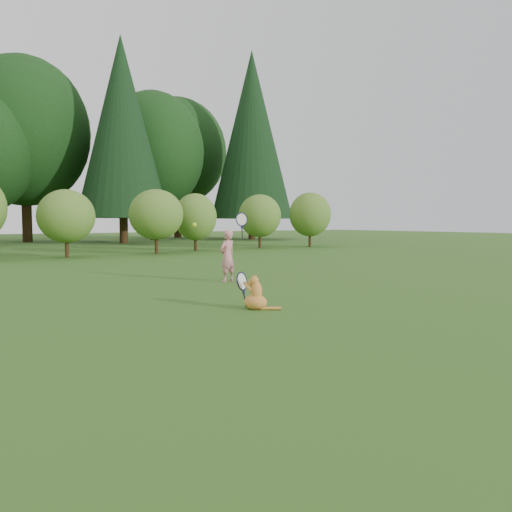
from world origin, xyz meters
TOP-DOWN VIEW (x-y plane):
  - ground at (0.00, 0.00)m, footprint 100.00×100.00m
  - shrub_row at (0.00, 13.00)m, footprint 28.00×3.00m
  - woodland_backdrop at (0.00, 23.00)m, footprint 48.00×10.00m
  - child at (0.88, 2.83)m, footprint 0.66×0.44m
  - cat at (-0.58, -0.29)m, footprint 0.51×0.73m
  - tennis_ball at (-0.75, 1.29)m, footprint 0.08×0.08m

SIDE VIEW (x-z plane):
  - ground at x=0.00m, z-range 0.00..0.00m
  - cat at x=-0.58m, z-range -0.09..0.61m
  - child at x=0.88m, z-range -0.25..1.42m
  - tennis_ball at x=-0.75m, z-range 1.21..1.29m
  - shrub_row at x=0.00m, z-range 0.00..2.80m
  - woodland_backdrop at x=0.00m, z-range 0.00..15.00m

